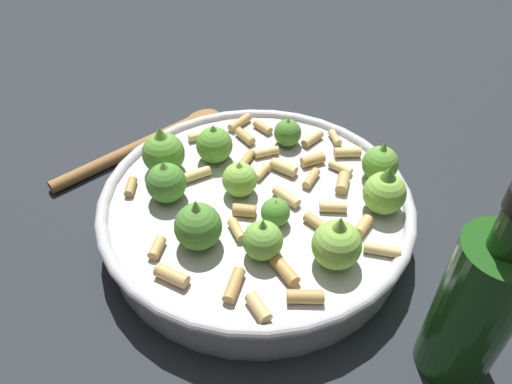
% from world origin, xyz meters
% --- Properties ---
extents(ground_plane, '(2.40, 2.40, 0.00)m').
position_xyz_m(ground_plane, '(0.00, 0.00, 0.00)').
color(ground_plane, '#23282D').
extents(cooking_pan, '(0.33, 0.33, 0.10)m').
position_xyz_m(cooking_pan, '(0.00, 0.00, 0.03)').
color(cooking_pan, '#B7B7BC').
rests_on(cooking_pan, ground).
extents(olive_oil_bottle, '(0.06, 0.06, 0.20)m').
position_xyz_m(olive_oil_bottle, '(0.19, 0.12, 0.08)').
color(olive_oil_bottle, '#1E4C19').
rests_on(olive_oil_bottle, ground).
extents(wooden_spoon, '(0.14, 0.24, 0.02)m').
position_xyz_m(wooden_spoon, '(-0.18, -0.10, 0.01)').
color(wooden_spoon, olive).
rests_on(wooden_spoon, ground).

